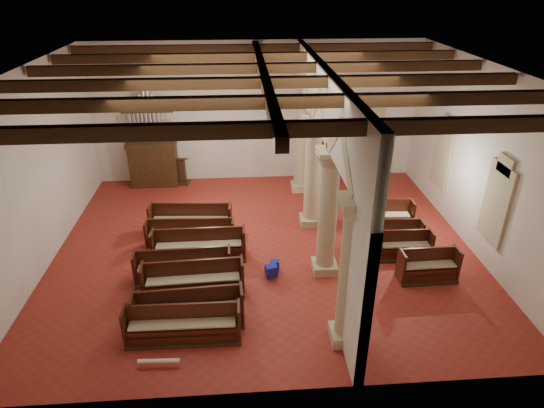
{
  "coord_description": "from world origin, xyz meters",
  "views": [
    {
      "loc": [
        -0.7,
        -13.16,
        8.47
      ],
      "look_at": [
        0.29,
        0.5,
        1.41
      ],
      "focal_mm": 30.0,
      "sensor_mm": 36.0,
      "label": 1
    }
  ],
  "objects_px": {
    "aisle_pew_0": "(427,270)",
    "pipe_organ": "(153,155)",
    "lectern": "(183,172)",
    "processional_banner": "(359,164)",
    "nave_pew_0": "(183,329)"
  },
  "relations": [
    {
      "from": "processional_banner",
      "to": "nave_pew_0",
      "type": "relative_size",
      "value": 0.92
    },
    {
      "from": "pipe_organ",
      "to": "processional_banner",
      "type": "xyz_separation_m",
      "value": [
        9.01,
        -0.29,
        -0.53
      ]
    },
    {
      "from": "pipe_organ",
      "to": "aisle_pew_0",
      "type": "xyz_separation_m",
      "value": [
        9.35,
        -7.66,
        -1.02
      ]
    },
    {
      "from": "processional_banner",
      "to": "nave_pew_0",
      "type": "height_order",
      "value": "processional_banner"
    },
    {
      "from": "lectern",
      "to": "processional_banner",
      "type": "bearing_deg",
      "value": 6.16
    },
    {
      "from": "pipe_organ",
      "to": "aisle_pew_0",
      "type": "distance_m",
      "value": 12.13
    },
    {
      "from": "pipe_organ",
      "to": "nave_pew_0",
      "type": "relative_size",
      "value": 1.5
    },
    {
      "from": "lectern",
      "to": "processional_banner",
      "type": "relative_size",
      "value": 0.49
    },
    {
      "from": "aisle_pew_0",
      "to": "pipe_organ",
      "type": "bearing_deg",
      "value": 139.46
    },
    {
      "from": "lectern",
      "to": "aisle_pew_0",
      "type": "xyz_separation_m",
      "value": [
        8.15,
        -7.65,
        -0.19
      ]
    },
    {
      "from": "nave_pew_0",
      "to": "aisle_pew_0",
      "type": "distance_m",
      "value": 7.46
    },
    {
      "from": "processional_banner",
      "to": "aisle_pew_0",
      "type": "relative_size",
      "value": 1.5
    },
    {
      "from": "lectern",
      "to": "nave_pew_0",
      "type": "xyz_separation_m",
      "value": [
        0.98,
        -9.69,
        -0.21
      ]
    },
    {
      "from": "pipe_organ",
      "to": "nave_pew_0",
      "type": "bearing_deg",
      "value": -77.33
    },
    {
      "from": "lectern",
      "to": "aisle_pew_0",
      "type": "relative_size",
      "value": 0.73
    }
  ]
}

